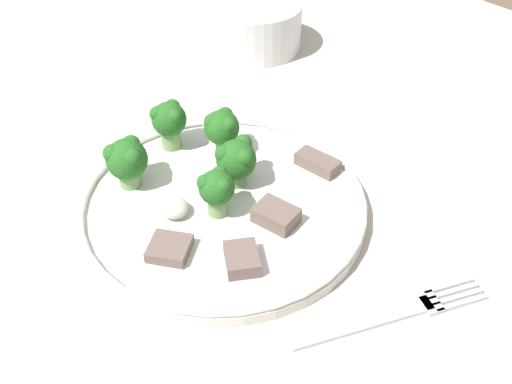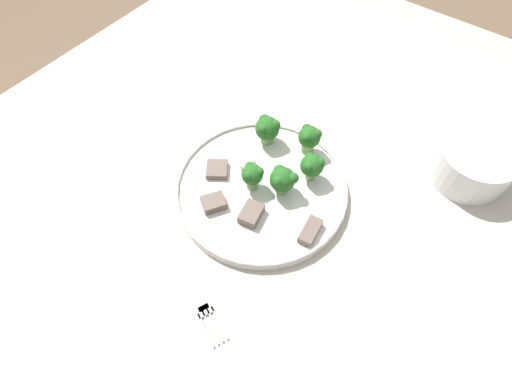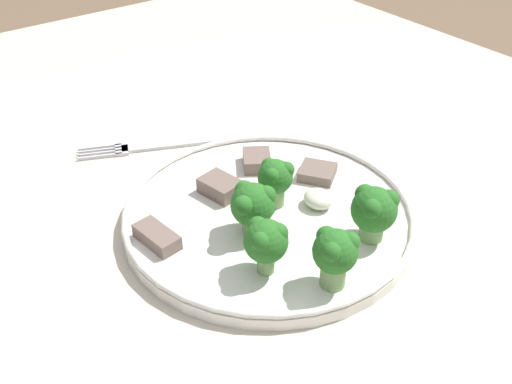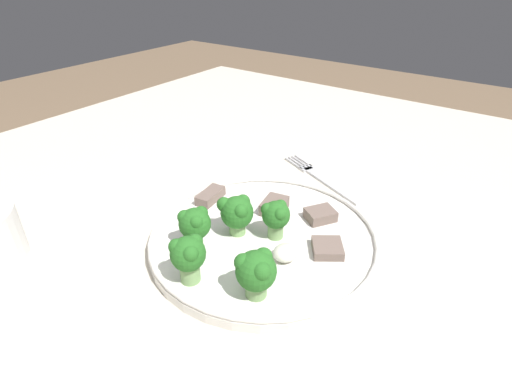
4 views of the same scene
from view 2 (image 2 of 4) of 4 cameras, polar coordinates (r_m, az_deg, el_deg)
The scene contains 15 objects.
ground_plane at distance 1.34m, azimuth 1.82°, elevation -19.25°, with size 8.00×8.00×0.00m, color #7F664C.
table at distance 0.72m, azimuth 3.24°, elevation -5.74°, with size 1.33×1.19×0.75m.
dinner_plate at distance 0.65m, azimuth 0.78°, elevation 0.52°, with size 0.28×0.28×0.02m.
fork at distance 0.59m, azimuth -9.03°, elevation -13.11°, with size 0.09×0.17×0.00m.
cream_bowl at distance 0.74m, azimuth 28.48°, elevation 3.51°, with size 0.13×0.13×0.06m.
broccoli_floret_near_rim_left at distance 0.63m, azimuth -0.49°, elevation 2.48°, with size 0.04×0.03×0.05m.
broccoli_floret_center_left at distance 0.69m, azimuth 1.63°, elevation 9.05°, with size 0.04×0.04×0.05m.
broccoli_floret_back_left at distance 0.68m, azimuth 7.63°, elevation 7.71°, with size 0.04×0.04×0.05m.
broccoli_floret_front_left at distance 0.62m, azimuth 3.79°, elevation 1.80°, with size 0.04×0.04×0.05m.
broccoli_floret_center_back at distance 0.64m, azimuth 8.00°, elevation 3.78°, with size 0.04×0.04×0.05m.
meat_slice_front_slice at distance 0.61m, azimuth -0.69°, elevation -3.10°, with size 0.04×0.04×0.02m.
meat_slice_middle_slice at distance 0.63m, azimuth -6.08°, elevation -1.52°, with size 0.05×0.04×0.01m.
meat_slice_rear_slice at distance 0.61m, azimuth 7.76°, elevation -5.54°, with size 0.05×0.03×0.01m.
meat_slice_edge_slice at distance 0.67m, azimuth -5.59°, elevation 3.24°, with size 0.05×0.05×0.01m.
sauce_dollop at distance 0.67m, azimuth -1.27°, elevation 4.17°, with size 0.03×0.03×0.02m.
Camera 2 is at (0.29, 0.17, 1.30)m, focal length 28.00 mm.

